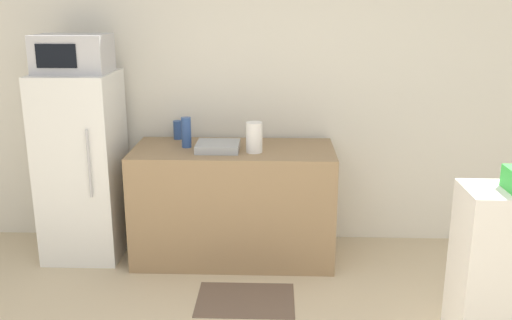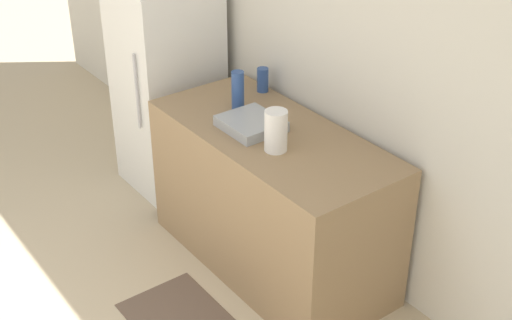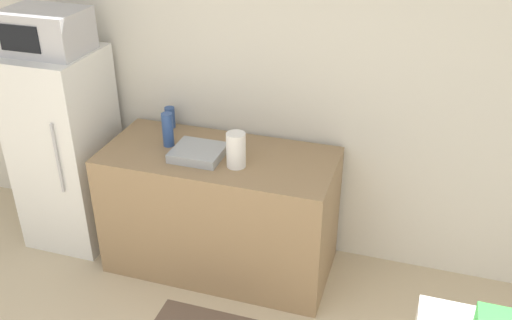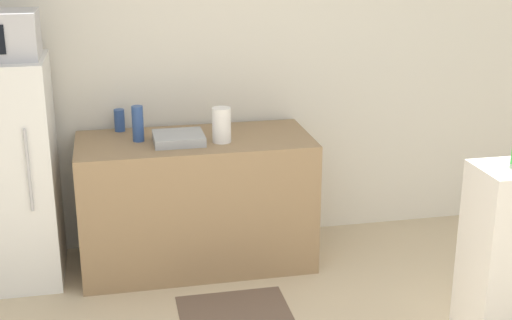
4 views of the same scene
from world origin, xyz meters
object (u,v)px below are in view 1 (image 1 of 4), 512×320
(microwave, at_px, (73,54))
(bottle_short, at_px, (178,130))
(refrigerator, at_px, (83,166))
(bottle_tall, at_px, (186,132))
(paper_towel_roll, at_px, (254,137))

(microwave, height_order, bottle_short, microwave)
(refrigerator, xyz_separation_m, microwave, (-0.00, -0.00, 0.88))
(bottle_tall, distance_m, paper_towel_roll, 0.55)
(microwave, relative_size, bottle_tall, 2.27)
(refrigerator, distance_m, paper_towel_roll, 1.40)
(bottle_short, xyz_separation_m, paper_towel_roll, (0.64, -0.40, 0.04))
(bottle_short, bearing_deg, paper_towel_roll, -31.93)
(microwave, bearing_deg, bottle_short, 20.57)
(bottle_short, bearing_deg, refrigerator, -159.51)
(microwave, xyz_separation_m, paper_towel_roll, (1.36, -0.13, -0.60))
(refrigerator, distance_m, microwave, 0.88)
(refrigerator, relative_size, microwave, 2.76)
(bottle_short, bearing_deg, microwave, -159.43)
(paper_towel_roll, bearing_deg, bottle_short, 148.07)
(microwave, distance_m, bottle_tall, 1.03)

